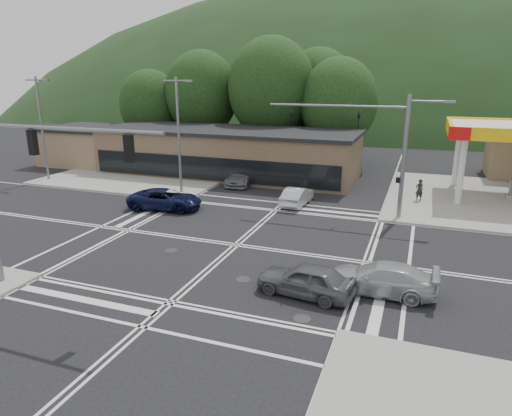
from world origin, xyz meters
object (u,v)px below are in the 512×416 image
(car_queue_a, at_px, (297,196))
(pedestrian, at_px, (419,190))
(car_northbound, at_px, (243,176))
(car_silver_east, at_px, (381,278))
(car_grey_center, at_px, (306,280))
(car_blue_west, at_px, (165,199))
(car_queue_b, at_px, (331,177))

(car_queue_a, height_order, pedestrian, pedestrian)
(car_queue_a, bearing_deg, car_northbound, -35.59)
(car_queue_a, distance_m, pedestrian, 9.12)
(car_queue_a, distance_m, car_northbound, 7.76)
(car_silver_east, bearing_deg, car_grey_center, -64.70)
(car_silver_east, height_order, car_northbound, car_northbound)
(car_silver_east, xyz_separation_m, car_northbound, (-13.23, 16.91, 0.03))
(car_silver_east, height_order, car_queue_a, car_silver_east)
(car_blue_west, xyz_separation_m, car_northbound, (2.34, 8.95, 0.00))
(car_grey_center, height_order, car_queue_a, car_grey_center)
(car_queue_b, distance_m, pedestrian, 7.73)
(car_grey_center, height_order, pedestrian, pedestrian)
(car_grey_center, distance_m, car_northbound, 20.92)
(car_grey_center, relative_size, car_northbound, 0.86)
(car_queue_a, bearing_deg, car_queue_b, -97.29)
(car_silver_east, distance_m, car_queue_b, 19.79)
(car_northbound, relative_size, pedestrian, 3.03)
(car_blue_west, height_order, car_queue_b, car_queue_b)
(car_northbound, height_order, pedestrian, pedestrian)
(car_northbound, bearing_deg, car_silver_east, -54.29)
(car_blue_west, bearing_deg, pedestrian, -73.45)
(car_blue_west, bearing_deg, car_queue_a, -72.61)
(car_queue_b, xyz_separation_m, pedestrian, (7.16, -2.91, 0.21))
(car_silver_east, distance_m, car_northbound, 21.47)
(car_queue_b, bearing_deg, car_silver_east, 103.02)
(car_silver_east, xyz_separation_m, pedestrian, (1.18, 15.96, 0.28))
(car_northbound, bearing_deg, pedestrian, -6.12)
(car_blue_west, relative_size, pedestrian, 3.15)
(car_silver_east, xyz_separation_m, car_queue_b, (-5.97, 18.87, 0.07))
(car_silver_east, relative_size, car_northbound, 0.95)
(car_queue_b, height_order, car_northbound, car_queue_b)
(car_queue_a, relative_size, pedestrian, 2.50)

